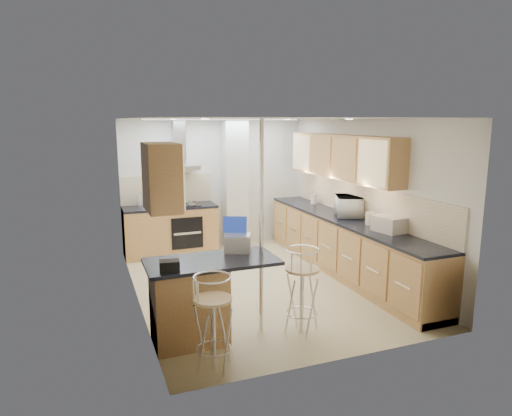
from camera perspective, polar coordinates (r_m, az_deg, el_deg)
name	(u,v)px	position (r m, az deg, el deg)	size (l,w,h in m)	color
ground	(259,284)	(7.09, 0.32, -9.49)	(4.80, 4.80, 0.00)	#C8B785
room_shell	(269,181)	(7.18, 1.67, 3.45)	(3.64, 4.84, 2.51)	silver
right_counter	(344,246)	(7.60, 10.97, -4.65)	(0.63, 4.40, 0.92)	#A46D41
back_counter	(171,230)	(8.66, -10.63, -2.71)	(1.70, 0.63, 0.92)	#A46D41
peninsula	(213,299)	(5.31, -5.46, -11.25)	(1.47, 0.72, 0.94)	#A46D41
microwave	(349,206)	(7.64, 11.55, 0.22)	(0.60, 0.41, 0.33)	white
laptop	(238,243)	(5.41, -2.30, -4.42)	(0.30, 0.23, 0.21)	#A1A4A9
bag	(169,266)	(4.83, -10.76, -7.10)	(0.21, 0.15, 0.11)	black
bar_stool_near	(213,323)	(4.68, -5.40, -14.10)	(0.41, 0.41, 0.99)	tan
bar_stool_end	(302,290)	(5.46, 5.75, -10.19)	(0.42, 0.42, 1.03)	tan
jar_a	(314,199)	(8.65, 7.25, 1.09)	(0.12, 0.12, 0.18)	beige
jar_b	(338,209)	(7.84, 10.22, -0.18)	(0.11, 0.11, 0.14)	beige
jar_c	(370,219)	(7.09, 14.06, -1.30)	(0.14, 0.14, 0.19)	beige
jar_d	(376,226)	(6.75, 14.72, -2.19)	(0.10, 0.10, 0.13)	white
bread_bin	(390,224)	(6.72, 16.37, -1.93)	(0.33, 0.42, 0.22)	beige
kettle	(141,201)	(8.51, -14.14, 0.85)	(0.16, 0.16, 0.23)	silver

